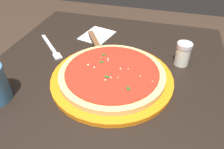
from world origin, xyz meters
TOP-DOWN VIEW (x-y plane):
  - restaurant_table at (0.00, 0.00)m, footprint 0.85×0.73m
  - serving_plate at (-0.00, -0.03)m, footprint 0.35×0.35m
  - pizza at (-0.00, -0.03)m, footprint 0.30×0.30m
  - pizza_server at (0.14, 0.06)m, footprint 0.21×0.16m
  - napkin_folded_right at (0.25, 0.10)m, footprint 0.15×0.13m
  - fork at (0.11, 0.22)m, footprint 0.14×0.15m
  - parmesan_shaker at (0.14, -0.22)m, footprint 0.05×0.05m

SIDE VIEW (x-z plane):
  - restaurant_table at x=0.00m, z-range 0.21..0.95m
  - napkin_folded_right at x=0.25m, z-range 0.74..0.74m
  - fork at x=0.11m, z-range 0.74..0.75m
  - serving_plate at x=0.00m, z-range 0.74..0.76m
  - pizza_server at x=0.14m, z-range 0.75..0.77m
  - pizza at x=0.00m, z-range 0.75..0.78m
  - parmesan_shaker at x=0.14m, z-range 0.74..0.82m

